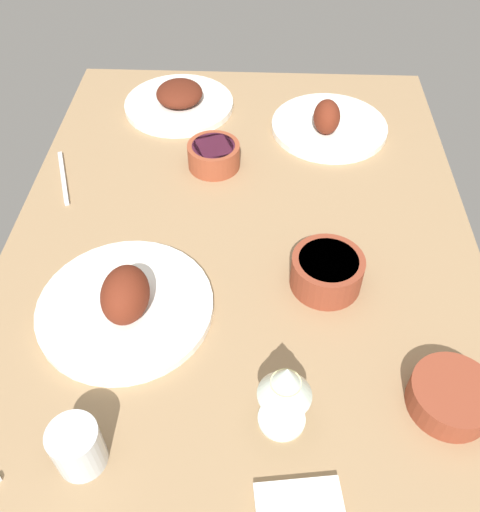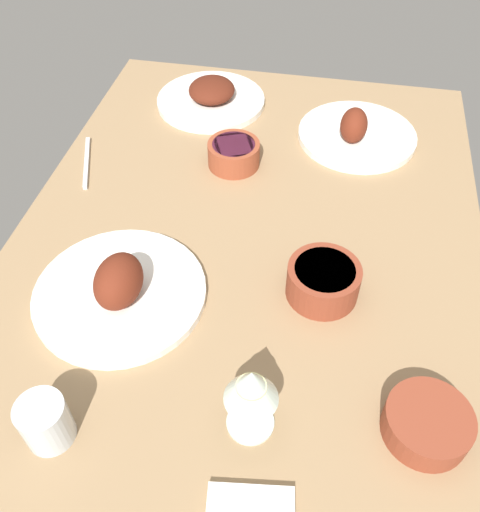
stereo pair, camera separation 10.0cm
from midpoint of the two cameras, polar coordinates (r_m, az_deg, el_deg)
name	(u,v)px [view 2 (the right image)]	position (r cm, az deg, el deg)	size (l,w,h in cm)	color
dining_table	(240,270)	(102.72, 2.78, -1.67)	(140.00, 90.00, 4.00)	#937551
plate_far_side	(120,289)	(95.36, -9.49, -3.60)	(30.00, 30.00, 9.60)	white
plate_center_main	(356,133)	(133.07, 14.13, 12.20)	(27.22, 27.22, 8.82)	white
plate_near_viewer	(211,97)	(142.12, -0.93, 16.12)	(26.89, 26.89, 6.44)	white
bowl_onions	(234,153)	(121.15, 1.74, 10.51)	(11.33, 11.33, 5.43)	brown
bowl_soup	(428,423)	(86.55, 22.19, -15.96)	(12.43, 12.43, 4.66)	brown
bowl_cream	(323,280)	(95.90, 11.60, -2.65)	(12.62, 12.62, 6.31)	brown
wine_glass	(251,389)	(74.93, 5.11, -13.82)	(7.60, 7.60, 14.00)	silver
water_tumbler	(45,422)	(82.18, -16.20, -16.44)	(6.96, 6.96, 7.85)	silver
spoon_loose	(87,162)	(126.13, -13.46, 9.34)	(17.95, 0.90, 0.80)	silver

